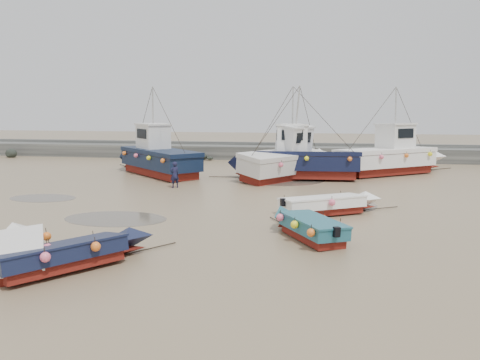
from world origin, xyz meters
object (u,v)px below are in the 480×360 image
object	(u,v)px
dinghy_0	(22,246)
dinghy_3	(330,202)
dinghy_2	(308,223)
cabin_boat_1	(288,159)
cabin_boat_0	(156,156)
person	(175,188)
cabin_boat_3	(392,155)
dinghy_1	(73,251)
cabin_boat_2	(297,159)

from	to	relation	value
dinghy_0	dinghy_3	world-z (taller)	same
dinghy_2	cabin_boat_1	world-z (taller)	cabin_boat_1
cabin_boat_1	dinghy_0	bearing A→B (deg)	-72.75
cabin_boat_0	person	distance (m)	5.96
dinghy_3	cabin_boat_3	size ratio (longest dim) A/B	0.62
dinghy_3	cabin_boat_1	distance (m)	10.38
dinghy_3	cabin_boat_3	distance (m)	14.32
cabin_boat_3	cabin_boat_1	bearing A→B (deg)	-98.52
dinghy_3	cabin_boat_0	bearing A→B (deg)	-159.79
cabin_boat_0	dinghy_3	bearing A→B (deg)	-88.43
dinghy_1	cabin_boat_1	size ratio (longest dim) A/B	0.64
dinghy_0	dinghy_1	distance (m)	1.88
cabin_boat_1	cabin_boat_3	bearing A→B (deg)	64.55
dinghy_3	person	distance (m)	10.63
dinghy_0	cabin_boat_2	world-z (taller)	cabin_boat_2
dinghy_1	cabin_boat_3	bearing A→B (deg)	99.32
cabin_boat_0	cabin_boat_3	distance (m)	17.14
cabin_boat_1	cabin_boat_2	xyz separation A→B (m)	(0.56, -0.12, -0.02)
dinghy_2	cabin_boat_1	size ratio (longest dim) A/B	0.59
cabin_boat_0	cabin_boat_2	world-z (taller)	same
dinghy_3	cabin_boat_1	size ratio (longest dim) A/B	0.71
dinghy_2	cabin_boat_0	bearing A→B (deg)	96.17
dinghy_2	cabin_boat_2	xyz separation A→B (m)	(-0.91, 14.01, 0.77)
cabin_boat_3	cabin_boat_0	bearing A→B (deg)	-113.47
cabin_boat_2	dinghy_3	bearing A→B (deg)	-172.00
dinghy_3	dinghy_0	bearing A→B (deg)	-78.96
dinghy_3	person	world-z (taller)	dinghy_3
dinghy_2	person	distance (m)	12.55
dinghy_2	cabin_boat_1	xyz separation A→B (m)	(-1.47, 14.13, 0.79)
cabin_boat_0	cabin_boat_1	distance (m)	9.56
person	dinghy_1	bearing A→B (deg)	52.49
dinghy_3	cabin_boat_3	xyz separation A→B (m)	(4.88, 13.44, 0.79)
dinghy_0	dinghy_3	size ratio (longest dim) A/B	0.92
cabin_boat_0	dinghy_0	bearing A→B (deg)	-131.37
cabin_boat_0	cabin_boat_2	xyz separation A→B (m)	(10.12, -0.57, 0.01)
dinghy_2	cabin_boat_3	bearing A→B (deg)	40.59
dinghy_1	dinghy_2	world-z (taller)	same
dinghy_0	dinghy_1	xyz separation A→B (m)	(1.87, -0.21, -0.00)
dinghy_1	cabin_boat_1	world-z (taller)	cabin_boat_1
cabin_boat_1	cabin_boat_2	distance (m)	0.58
dinghy_0	person	world-z (taller)	dinghy_0
dinghy_2	dinghy_3	bearing A→B (deg)	45.58
dinghy_2	cabin_boat_0	size ratio (longest dim) A/B	0.56
cabin_boat_1	person	bearing A→B (deg)	-105.69
dinghy_3	cabin_boat_0	world-z (taller)	cabin_boat_0
dinghy_1	cabin_boat_3	xyz separation A→B (m)	(13.07, 21.99, 0.79)
dinghy_0	person	distance (m)	13.85
dinghy_1	person	bearing A→B (deg)	133.73
dinghy_1	cabin_boat_2	xyz separation A→B (m)	(6.31, 18.48, 0.79)
dinghy_3	cabin_boat_2	size ratio (longest dim) A/B	0.57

